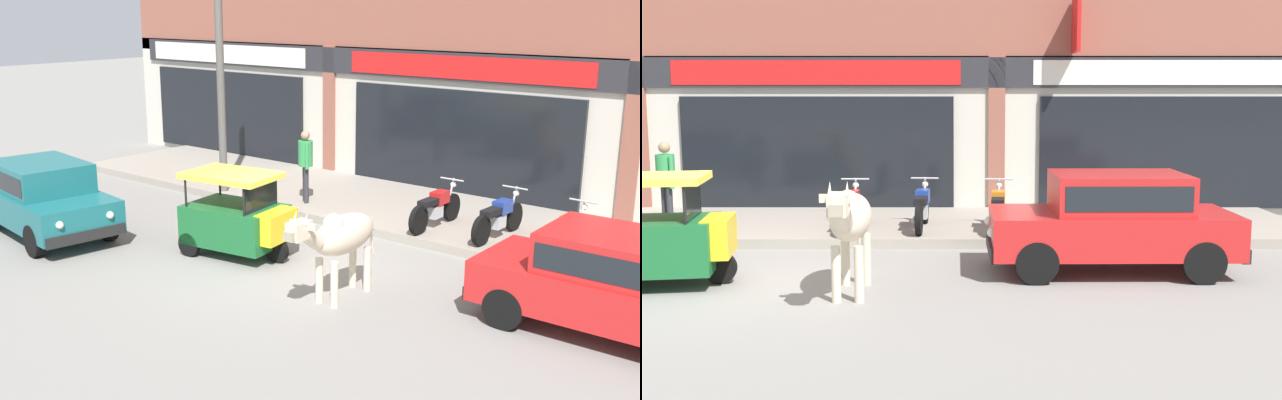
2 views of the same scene
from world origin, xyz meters
The scene contains 9 objects.
ground_plane centered at (0.00, 0.00, 0.00)m, with size 90.00×90.00×0.00m, color gray.
sidewalk centered at (0.00, 4.06, 0.09)m, with size 19.00×3.72×0.17m, color gray.
cow centered at (1.65, -0.72, 1.01)m, with size 0.55×2.15×1.61m.
car_1 centered at (5.30, 0.59, 0.81)m, with size 3.63×1.64×1.46m.
auto_rickshaw centered at (-1.06, -0.22, 0.66)m, with size 2.08×1.41×1.52m.
motorcycle_0 centered at (1.10, 3.06, 0.56)m, with size 0.52×1.81×0.88m.
motorcycle_1 centered at (2.37, 3.20, 0.56)m, with size 0.52×1.81×0.88m.
motorcycle_2 centered at (3.74, 3.03, 0.56)m, with size 0.52×1.81×0.88m.
pedestrian centered at (-2.13, 2.92, 1.16)m, with size 0.40×0.36×1.60m.
Camera 2 is at (3.09, -10.17, 2.59)m, focal length 42.00 mm.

